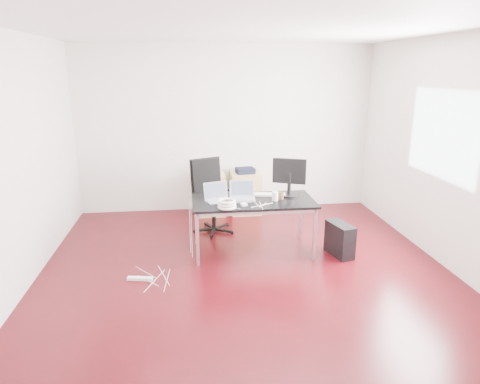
{
  "coord_description": "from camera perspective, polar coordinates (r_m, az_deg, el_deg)",
  "views": [
    {
      "loc": [
        -0.65,
        -4.75,
        2.39
      ],
      "look_at": [
        0.0,
        0.55,
        0.85
      ],
      "focal_mm": 32.0,
      "sensor_mm": 36.0,
      "label": 1
    }
  ],
  "objects": [
    {
      "name": "wastebasket",
      "position": [
        7.4,
        -0.41,
        -1.62
      ],
      "size": [
        0.25,
        0.25,
        0.28
      ],
      "primitive_type": "cylinder",
      "rotation": [
        0.0,
        0.0,
        0.06
      ],
      "color": "black",
      "rests_on": "ground"
    },
    {
      "name": "pc_tower",
      "position": [
        5.84,
        13.15,
        -6.17
      ],
      "size": [
        0.3,
        0.49,
        0.44
      ],
      "primitive_type": "cube",
      "rotation": [
        0.0,
        0.0,
        0.25
      ],
      "color": "black",
      "rests_on": "ground"
    },
    {
      "name": "navy_garment",
      "position": [
        7.2,
        0.69,
        2.88
      ],
      "size": [
        0.33,
        0.28,
        0.09
      ],
      "primitive_type": "cube",
      "rotation": [
        0.0,
        0.0,
        0.14
      ],
      "color": "black",
      "rests_on": "filing_cabinet_right"
    },
    {
      "name": "cup_brown",
      "position": [
        5.67,
        5.47,
        -0.48
      ],
      "size": [
        0.1,
        0.1,
        0.1
      ],
      "primitive_type": "cylinder",
      "rotation": [
        0.0,
        0.0,
        0.39
      ],
      "color": "#4F381B",
      "rests_on": "desk"
    },
    {
      "name": "desk",
      "position": [
        5.64,
        1.76,
        -1.6
      ],
      "size": [
        1.6,
        0.8,
        0.73
      ],
      "color": "black",
      "rests_on": "ground"
    },
    {
      "name": "keyboard",
      "position": [
        5.85,
        3.92,
        -0.32
      ],
      "size": [
        0.46,
        0.21,
        0.02
      ],
      "primitive_type": "cube",
      "rotation": [
        0.0,
        0.0,
        -0.16
      ],
      "color": "white",
      "rests_on": "desk"
    },
    {
      "name": "laptop_right",
      "position": [
        5.67,
        0.32,
        -0.35
      ],
      "size": [
        0.35,
        0.28,
        0.23
      ],
      "rotation": [
        0.0,
        0.0,
        -0.08
      ],
      "color": "silver",
      "rests_on": "desk"
    },
    {
      "name": "power_adapter",
      "position": [
        5.4,
        0.53,
        -1.68
      ],
      "size": [
        0.09,
        0.09,
        0.03
      ],
      "primitive_type": "cube",
      "rotation": [
        0.0,
        0.0,
        0.31
      ],
      "color": "white",
      "rests_on": "desk"
    },
    {
      "name": "power_strip",
      "position": [
        5.26,
        -13.19,
        -11.18
      ],
      "size": [
        0.31,
        0.12,
        0.04
      ],
      "primitive_type": "cube",
      "rotation": [
        0.0,
        0.0,
        -0.19
      ],
      "color": "white",
      "rests_on": "ground"
    },
    {
      "name": "monitor",
      "position": [
        5.8,
        6.58,
        2.25
      ],
      "size": [
        0.44,
        0.26,
        0.51
      ],
      "rotation": [
        0.0,
        0.0,
        -0.38
      ],
      "color": "black",
      "rests_on": "desk"
    },
    {
      "name": "cable_coil",
      "position": [
        5.29,
        -1.76,
        -1.62
      ],
      "size": [
        0.24,
        0.24,
        0.11
      ],
      "rotation": [
        0.0,
        0.0,
        0.42
      ],
      "color": "white",
      "rests_on": "desk"
    },
    {
      "name": "filing_cabinet_right",
      "position": [
        7.34,
        0.73,
        -0.06
      ],
      "size": [
        0.5,
        0.5,
        0.7
      ],
      "primitive_type": "cube",
      "color": "tan",
      "rests_on": "ground"
    },
    {
      "name": "laptop_left",
      "position": [
        5.59,
        -2.98,
        -0.62
      ],
      "size": [
        0.39,
        0.34,
        0.23
      ],
      "rotation": [
        0.0,
        0.0,
        0.31
      ],
      "color": "silver",
      "rests_on": "desk"
    },
    {
      "name": "speaker",
      "position": [
        7.14,
        -4.19,
        3.1
      ],
      "size": [
        0.1,
        0.1,
        0.18
      ],
      "primitive_type": "cube",
      "rotation": [
        0.0,
        0.0,
        0.19
      ],
      "color": "#9E9E9E",
      "rests_on": "filing_cabinet_left"
    },
    {
      "name": "room_shell",
      "position": [
        4.9,
        1.21,
        4.47
      ],
      "size": [
        5.0,
        5.0,
        5.0
      ],
      "color": "#36060B",
      "rests_on": "ground"
    },
    {
      "name": "cup_white",
      "position": [
        5.61,
        4.69,
        -0.56
      ],
      "size": [
        0.09,
        0.09,
        0.12
      ],
      "primitive_type": "cylinder",
      "rotation": [
        0.0,
        0.0,
        0.11
      ],
      "color": "white",
      "rests_on": "desk"
    },
    {
      "name": "filing_cabinet_left",
      "position": [
        7.28,
        -4.04,
        -0.22
      ],
      "size": [
        0.5,
        0.5,
        0.7
      ],
      "primitive_type": "cube",
      "color": "tan",
      "rests_on": "ground"
    },
    {
      "name": "office_chair",
      "position": [
        6.45,
        -3.91,
        -0.01
      ],
      "size": [
        0.63,
        0.65,
        1.08
      ],
      "rotation": [
        0.0,
        0.0,
        0.42
      ],
      "color": "black",
      "rests_on": "ground"
    }
  ]
}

